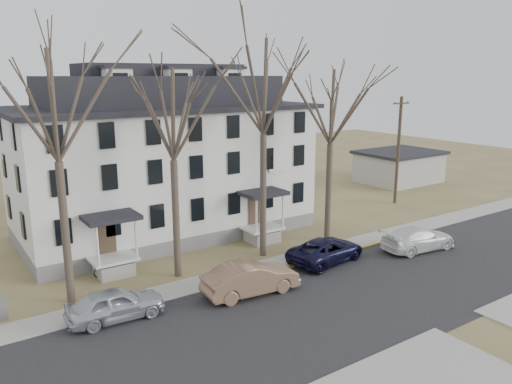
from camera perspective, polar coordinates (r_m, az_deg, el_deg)
ground at (r=25.02m, az=12.19°, el=-14.05°), size 120.00×120.00×0.00m
main_road at (r=26.28m, az=8.98°, el=-12.51°), size 120.00×10.00×0.04m
far_sidewalk at (r=30.51m, az=1.20°, el=-8.57°), size 120.00×2.00×0.08m
yellow_curb at (r=32.86m, az=9.31°, el=-7.11°), size 14.00×0.25×0.06m
boarding_house at (r=36.52m, az=-10.46°, el=3.66°), size 20.80×12.36×12.05m
distant_building at (r=55.88m, az=16.01°, el=2.83°), size 8.50×6.50×3.35m
tree_far_left at (r=25.46m, az=-22.21°, el=10.03°), size 8.40×8.40×13.72m
tree_mid_left at (r=27.41m, az=-9.61°, el=9.43°), size 7.80×7.80×12.74m
tree_center at (r=30.35m, az=0.87°, el=12.78°), size 9.00×9.00×14.70m
tree_mid_right at (r=33.86m, az=8.62°, el=10.18°), size 7.80×7.80×12.74m
utility_pole_far at (r=45.89m, az=15.95°, el=4.72°), size 2.00×0.28×9.50m
car_silver at (r=25.02m, az=-15.76°, el=-12.29°), size 4.65×2.09×1.55m
car_tan at (r=26.66m, az=-0.61°, el=-9.91°), size 5.35×2.25×1.72m
car_navy at (r=31.33m, az=8.03°, el=-6.66°), size 5.60×3.15×1.48m
car_white at (r=34.74m, az=18.04°, el=-5.13°), size 5.53×2.78×1.54m
bicycle_left at (r=30.44m, az=-16.58°, el=-8.24°), size 1.92×0.98×0.96m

